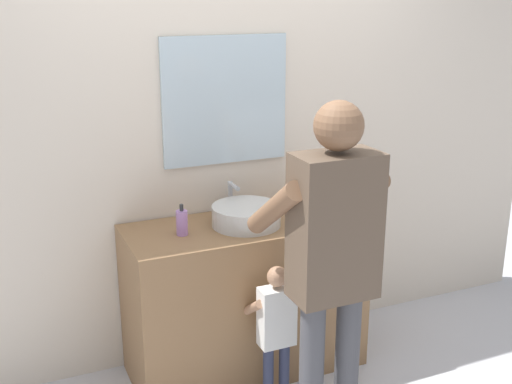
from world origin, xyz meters
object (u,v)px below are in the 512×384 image
toothbrush_cup (295,204)px  child_toddler (276,324)px  soap_bottle (182,222)px  adult_parent (332,247)px

toothbrush_cup → child_toddler: bearing=-126.1°
toothbrush_cup → soap_bottle: bearing=-174.5°
soap_bottle → toothbrush_cup: bearing=5.5°
soap_bottle → adult_parent: bearing=-56.0°
soap_bottle → child_toddler: size_ratio=0.21×
adult_parent → soap_bottle: bearing=124.0°
soap_bottle → child_toddler: 0.70m
child_toddler → adult_parent: adult_parent is taller
child_toddler → toothbrush_cup: bearing=53.9°
soap_bottle → adult_parent: (0.48, -0.70, 0.05)m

